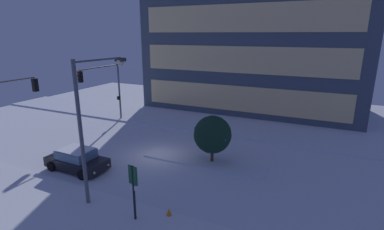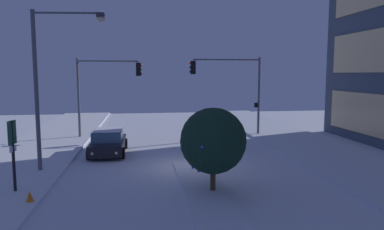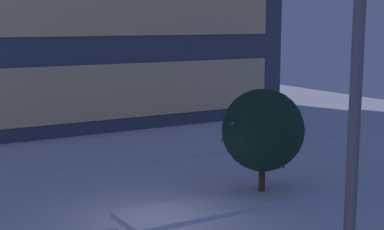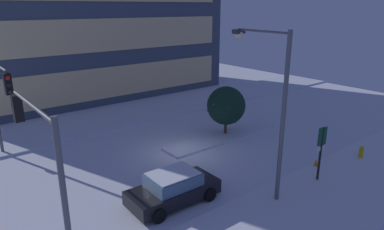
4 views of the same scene
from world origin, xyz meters
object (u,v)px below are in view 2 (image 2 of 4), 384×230
object	(u,v)px
car_near	(108,142)
construction_cone	(30,198)
traffic_light_corner_far_left	(232,81)
traffic_light_corner_near_left	(105,82)
street_lamp_arched	(55,68)
parking_info_sign	(13,147)
decorated_tree_median	(213,141)

from	to	relation	value
car_near	construction_cone	bearing A→B (deg)	-13.35
car_near	traffic_light_corner_far_left	world-z (taller)	traffic_light_corner_far_left
construction_cone	traffic_light_corner_near_left	bearing A→B (deg)	174.10
traffic_light_corner_near_left	traffic_light_corner_far_left	size ratio (longest dim) A/B	0.98
traffic_light_corner_far_left	street_lamp_arched	distance (m)	14.19
traffic_light_corner_near_left	car_near	bearing A→B (deg)	-83.22
traffic_light_corner_far_left	street_lamp_arched	size ratio (longest dim) A/B	0.78
parking_info_sign	construction_cone	size ratio (longest dim) A/B	5.45
parking_info_sign	street_lamp_arched	bearing A→B (deg)	81.51
traffic_light_corner_far_left	parking_info_sign	bearing A→B (deg)	45.08
car_near	parking_info_sign	size ratio (longest dim) A/B	1.46
car_near	parking_info_sign	distance (m)	7.73
traffic_light_corner_far_left	construction_cone	distance (m)	17.85
car_near	traffic_light_corner_far_left	size ratio (longest dim) A/B	0.72
car_near	traffic_light_corner_near_left	world-z (taller)	traffic_light_corner_near_left
traffic_light_corner_far_left	street_lamp_arched	xyz separation A→B (m)	(8.96, -10.97, 0.88)
parking_info_sign	construction_cone	bearing A→B (deg)	-44.69
parking_info_sign	car_near	bearing A→B (deg)	76.71
decorated_tree_median	construction_cone	xyz separation A→B (m)	(0.38, -6.98, -1.89)
traffic_light_corner_near_left	traffic_light_corner_far_left	world-z (taller)	traffic_light_corner_far_left
car_near	parking_info_sign	bearing A→B (deg)	-22.88
traffic_light_corner_near_left	construction_cone	xyz separation A→B (m)	(13.97, -1.44, -3.92)
street_lamp_arched	parking_info_sign	bearing A→B (deg)	-103.62
decorated_tree_median	construction_cone	bearing A→B (deg)	-86.88
parking_info_sign	construction_cone	distance (m)	2.35
parking_info_sign	traffic_light_corner_far_left	bearing A→B (deg)	55.47
car_near	construction_cone	world-z (taller)	car_near
car_near	decorated_tree_median	world-z (taller)	decorated_tree_median
decorated_tree_median	street_lamp_arched	bearing A→B (deg)	-120.75
street_lamp_arched	traffic_light_corner_near_left	bearing A→B (deg)	87.21
traffic_light_corner_far_left	parking_info_sign	xyz separation A→B (m)	(12.06, -12.03, -2.32)
street_lamp_arched	construction_cone	xyz separation A→B (m)	(4.47, -0.10, -4.85)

